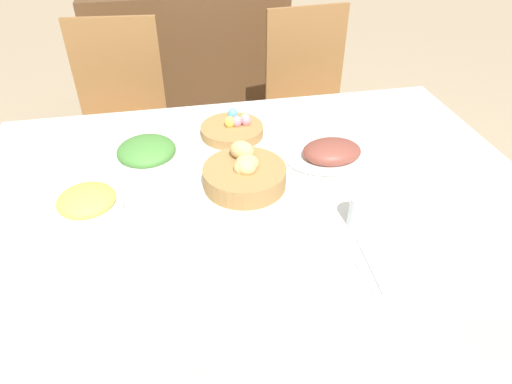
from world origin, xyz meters
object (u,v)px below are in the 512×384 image
(bread_basket, at_px, (245,174))
(dinner_plate, at_px, (303,274))
(pineapple_bowl, at_px, (89,208))
(chair_far_right, at_px, (311,105))
(ham_platter, at_px, (332,153))
(drinking_cup, at_px, (363,211))
(butter_dish, at_px, (191,245))
(knife, at_px, (359,267))
(sideboard, at_px, (191,68))
(green_salad_bowl, at_px, (147,157))
(fork, at_px, (245,284))
(spoon, at_px, (370,265))
(egg_basket, at_px, (233,129))
(chair_far_left, at_px, (122,121))

(bread_basket, distance_m, dinner_plate, 0.41)
(pineapple_bowl, bearing_deg, chair_far_right, 47.11)
(bread_basket, distance_m, ham_platter, 0.32)
(pineapple_bowl, xyz_separation_m, drinking_cup, (0.73, -0.15, -0.00))
(pineapple_bowl, bearing_deg, butter_dish, -32.18)
(bread_basket, height_order, pineapple_bowl, bread_basket)
(dinner_plate, height_order, knife, dinner_plate)
(bread_basket, bearing_deg, ham_platter, 16.01)
(sideboard, height_order, green_salad_bowl, sideboard)
(fork, height_order, spoon, same)
(egg_basket, xyz_separation_m, ham_platter, (0.30, -0.23, 0.00))
(ham_platter, xyz_separation_m, pineapple_bowl, (-0.75, -0.18, 0.03))
(chair_far_right, distance_m, spoon, 1.38)
(chair_far_right, bearing_deg, knife, -107.02)
(sideboard, distance_m, pineapple_bowl, 1.84)
(bread_basket, bearing_deg, sideboard, 91.98)
(knife, bearing_deg, fork, 177.22)
(fork, bearing_deg, chair_far_left, 102.91)
(egg_basket, bearing_deg, drinking_cup, -64.36)
(pineapple_bowl, distance_m, dinner_plate, 0.61)
(bread_basket, height_order, green_salad_bowl, bread_basket)
(sideboard, distance_m, fork, 2.10)
(pineapple_bowl, bearing_deg, drinking_cup, -12.01)
(green_salad_bowl, xyz_separation_m, dinner_plate, (0.36, -0.54, -0.04))
(chair_far_left, height_order, sideboard, chair_far_left)
(dinner_plate, bearing_deg, chair_far_left, 111.22)
(green_salad_bowl, relative_size, fork, 1.13)
(egg_basket, relative_size, spoon, 1.17)
(egg_basket, distance_m, butter_dish, 0.60)
(knife, bearing_deg, egg_basket, 103.21)
(pineapple_bowl, xyz_separation_m, dinner_plate, (0.52, -0.31, -0.04))
(green_salad_bowl, distance_m, spoon, 0.76)
(pineapple_bowl, relative_size, spoon, 0.95)
(drinking_cup, bearing_deg, egg_basket, 115.64)
(bread_basket, relative_size, egg_basket, 1.13)
(sideboard, relative_size, butter_dish, 9.85)
(bread_basket, xyz_separation_m, green_salad_bowl, (-0.29, 0.14, 0.01))
(ham_platter, relative_size, green_salad_bowl, 1.40)
(egg_basket, bearing_deg, chair_far_left, 126.37)
(egg_basket, bearing_deg, chair_far_right, 51.34)
(sideboard, xyz_separation_m, ham_platter, (0.37, -1.59, 0.29))
(chair_far_left, distance_m, knife, 1.51)
(sideboard, xyz_separation_m, drinking_cup, (0.34, -1.92, 0.32))
(chair_far_left, xyz_separation_m, drinking_cup, (0.73, -1.18, 0.27))
(dinner_plate, bearing_deg, sideboard, 93.61)
(dinner_plate, height_order, butter_dish, butter_dish)
(butter_dish, bearing_deg, spoon, -18.41)
(bread_basket, distance_m, green_salad_bowl, 0.32)
(ham_platter, bearing_deg, chair_far_left, 131.63)
(egg_basket, distance_m, green_salad_bowl, 0.35)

